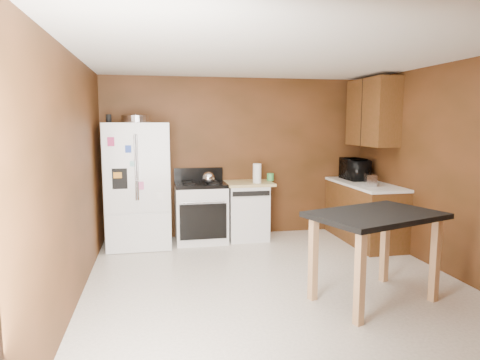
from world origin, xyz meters
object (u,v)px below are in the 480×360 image
object	(u,v)px
green_canister	(270,177)
refrigerator	(138,185)
pen_cup	(109,118)
island	(375,226)
kettle	(208,178)
toaster	(371,180)
roasting_pan	(136,119)
paper_towel	(257,173)
microwave	(355,170)
dishwasher	(247,210)
gas_range	(201,211)

from	to	relation	value
green_canister	refrigerator	bearing A→B (deg)	-175.28
pen_cup	island	world-z (taller)	pen_cup
kettle	green_canister	bearing A→B (deg)	14.16
toaster	roasting_pan	bearing A→B (deg)	-174.90
paper_towel	refrigerator	size ratio (longest dim) A/B	0.16
microwave	dishwasher	xyz separation A→B (m)	(-1.74, 0.12, -0.60)
pen_cup	refrigerator	size ratio (longest dim) A/B	0.06
paper_towel	dishwasher	distance (m)	0.61
pen_cup	roasting_pan	bearing A→B (deg)	19.10
gas_range	island	xyz separation A→B (m)	(1.48, -2.54, 0.31)
gas_range	kettle	bearing A→B (deg)	-55.41
microwave	toaster	bearing A→B (deg)	172.68
kettle	refrigerator	xyz separation A→B (m)	(-1.01, 0.09, -0.09)
refrigerator	island	size ratio (longest dim) A/B	1.23
dishwasher	toaster	bearing A→B (deg)	-25.73
microwave	gas_range	xyz separation A→B (m)	(-2.46, 0.09, -0.59)
kettle	paper_towel	size ratio (longest dim) A/B	0.62
pen_cup	paper_towel	distance (m)	2.28
roasting_pan	microwave	size ratio (longest dim) A/B	0.74
roasting_pan	green_canister	distance (m)	2.23
green_canister	microwave	bearing A→B (deg)	-8.56
roasting_pan	green_canister	xyz separation A→B (m)	(2.03, 0.12, -0.90)
kettle	toaster	distance (m)	2.35
kettle	toaster	bearing A→B (deg)	-15.32
pen_cup	microwave	bearing A→B (deg)	0.74
roasting_pan	toaster	bearing A→B (deg)	-12.91
island	roasting_pan	bearing A→B (deg)	133.58
paper_towel	pen_cup	bearing A→B (deg)	-178.90
kettle	microwave	bearing A→B (deg)	1.33
refrigerator	green_canister	bearing A→B (deg)	4.72
gas_range	island	distance (m)	2.95
dishwasher	paper_towel	bearing A→B (deg)	-43.97
roasting_pan	dishwasher	xyz separation A→B (m)	(1.63, 0.04, -1.40)
paper_towel	microwave	bearing A→B (deg)	0.27
paper_towel	toaster	distance (m)	1.66
pen_cup	paper_towel	world-z (taller)	pen_cup
refrigerator	island	xyz separation A→B (m)	(2.39, -2.48, -0.13)
dishwasher	island	xyz separation A→B (m)	(0.76, -2.56, 0.32)
gas_range	toaster	bearing A→B (deg)	-18.01
refrigerator	gas_range	world-z (taller)	refrigerator
dishwasher	roasting_pan	bearing A→B (deg)	-178.54
paper_towel	microwave	xyz separation A→B (m)	(1.60, 0.01, 0.02)
kettle	island	bearing A→B (deg)	-59.98
pen_cup	green_canister	xyz separation A→B (m)	(2.40, 0.25, -0.91)
pen_cup	green_canister	world-z (taller)	pen_cup
toaster	gas_range	distance (m)	2.54
green_canister	toaster	distance (m)	1.53
dishwasher	gas_range	bearing A→B (deg)	-178.06
roasting_pan	refrigerator	world-z (taller)	roasting_pan
island	dishwasher	bearing A→B (deg)	106.58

